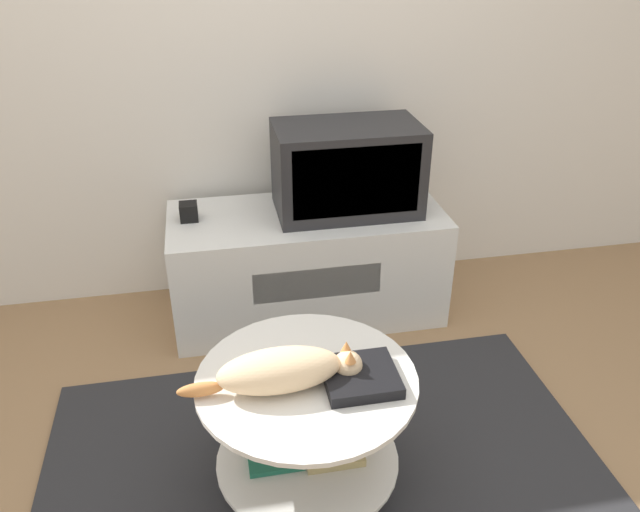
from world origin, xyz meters
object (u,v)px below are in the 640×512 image
speaker (189,212)px  dvd_box (360,376)px  tv (347,169)px  cat (284,369)px

speaker → dvd_box: speaker is taller
dvd_box → tv: bearing=79.1°
speaker → cat: size_ratio=0.14×
tv → speaker: 0.75m
speaker → cat: bearing=-76.8°
speaker → dvd_box: 1.30m
speaker → tv: bearing=-2.0°
dvd_box → cat: size_ratio=0.40×
tv → speaker: tv is taller
tv → dvd_box: size_ratio=2.90×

